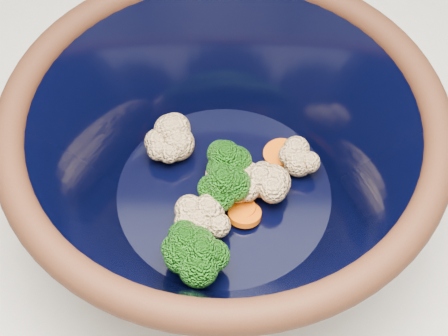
# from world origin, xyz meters

# --- Properties ---
(mixing_bowl) EXTENTS (0.41, 0.41, 0.16)m
(mixing_bowl) POSITION_xyz_m (-0.11, 0.08, 0.99)
(mixing_bowl) COLOR black
(mixing_bowl) RESTS_ON counter
(vegetable_pile) EXTENTS (0.15, 0.16, 0.05)m
(vegetable_pile) POSITION_xyz_m (-0.11, 0.07, 0.96)
(vegetable_pile) COLOR #608442
(vegetable_pile) RESTS_ON mixing_bowl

